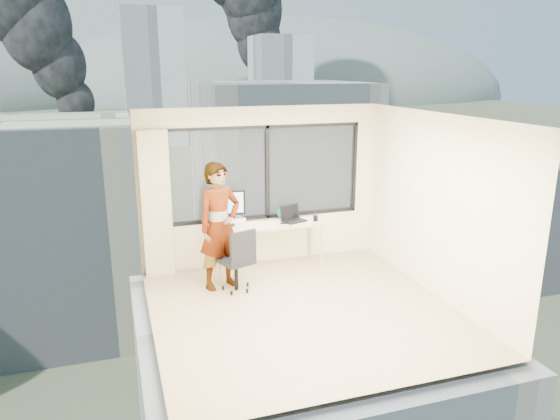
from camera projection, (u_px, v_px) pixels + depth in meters
name	position (u px, v px, depth m)	size (l,w,h in m)	color
floor	(303.00, 310.00, 7.10)	(4.00, 4.00, 0.01)	tan
ceiling	(305.00, 117.00, 6.41)	(4.00, 4.00, 0.01)	white
wall_front	(378.00, 274.00, 4.92)	(4.00, 0.01, 2.60)	#F5E2BD
wall_left	(146.00, 233.00, 6.16)	(0.01, 4.00, 2.60)	#F5E2BD
wall_right	(436.00, 206.00, 7.35)	(0.01, 4.00, 2.60)	#F5E2BD
window_wall	(264.00, 173.00, 8.54)	(3.30, 0.16, 1.55)	black
curtain	(156.00, 205.00, 8.01)	(0.45, 0.14, 2.30)	beige
desk	(268.00, 245.00, 8.52)	(1.80, 0.60, 0.75)	beige
chair	(236.00, 259.00, 7.61)	(0.50, 0.50, 0.98)	black
person	(220.00, 226.00, 7.62)	(0.69, 0.45, 1.89)	#2D2D33
monitor	(227.00, 208.00, 8.24)	(0.58, 0.12, 0.58)	black
game_console	(235.00, 220.00, 8.50)	(0.29, 0.24, 0.07)	white
laptop	(294.00, 214.00, 8.51)	(0.37, 0.39, 0.24)	black
cellphone	(284.00, 223.00, 8.42)	(0.11, 0.05, 0.01)	black
pen_cup	(316.00, 218.00, 8.56)	(0.08, 0.08, 0.10)	black
handbag	(285.00, 212.00, 8.66)	(0.29, 0.15, 0.22)	#0C493B
exterior_ground	(123.00, 144.00, 120.91)	(400.00, 400.00, 0.04)	#515B3D
near_bldg_a	(11.00, 230.00, 33.80)	(16.00, 12.00, 14.00)	#EDE8C6
near_bldg_b	(280.00, 173.00, 47.12)	(14.00, 13.00, 16.00)	beige
near_bldg_c	(518.00, 217.00, 44.08)	(12.00, 10.00, 10.00)	#EDE8C6
far_tower_b	(154.00, 78.00, 119.33)	(13.00, 13.00, 30.00)	silver
far_tower_c	(280.00, 83.00, 149.20)	(15.00, 15.00, 26.00)	silver
hill_b	(275.00, 96.00, 334.15)	(300.00, 220.00, 96.00)	slate
tree_b	(253.00, 318.00, 27.31)	(7.60, 7.60, 9.00)	#234B19
tree_c	(368.00, 192.00, 52.72)	(8.40, 8.40, 10.00)	#234B19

